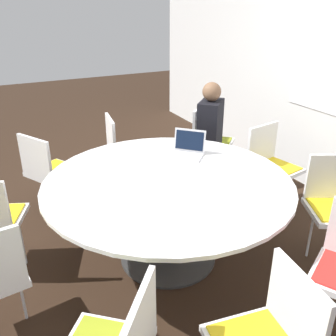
{
  "coord_description": "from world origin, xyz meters",
  "views": [
    {
      "loc": [
        2.3,
        -1.16,
        2.0
      ],
      "look_at": [
        0.0,
        0.0,
        0.83
      ],
      "focal_mm": 40.0,
      "sensor_mm": 36.0,
      "label": 1
    }
  ],
  "objects": [
    {
      "name": "chair_1",
      "position": [
        -1.35,
        0.13,
        0.51
      ],
      "size": [
        0.5,
        0.48,
        0.85
      ],
      "rotation": [
        0.0,
        0.0,
        6.14
      ],
      "color": "white",
      "rests_on": "ground_plane"
    },
    {
      "name": "chair_6",
      "position": [
        1.36,
        -0.13,
        0.51
      ],
      "size": [
        0.5,
        0.48,
        0.85
      ],
      "rotation": [
        0.0,
        0.0,
        9.28
      ],
      "color": "white",
      "rests_on": "ground_plane"
    },
    {
      "name": "person_0",
      "position": [
        -0.98,
        1.03,
        0.7
      ],
      "size": [
        0.41,
        0.41,
        1.2
      ],
      "rotation": [
        0.0,
        0.0,
        5.49
      ],
      "color": "black",
      "rests_on": "ground_plane"
    },
    {
      "name": "chair_9",
      "position": [
        -0.32,
        1.32,
        0.51
      ],
      "size": [
        0.5,
        0.51,
        0.85
      ],
      "rotation": [
        0.0,
        0.0,
        11.19
      ],
      "color": "white",
      "rests_on": "ground_plane"
    },
    {
      "name": "ground_plane",
      "position": [
        0.0,
        0.0,
        0.0
      ],
      "size": [
        16.0,
        16.0,
        0.0
      ],
      "primitive_type": "plane",
      "color": "black"
    },
    {
      "name": "chair_0",
      "position": [
        -1.21,
        1.14,
        0.51
      ],
      "size": [
        0.61,
        0.61,
        0.85
      ],
      "rotation": [
        0.0,
        0.0,
        5.49
      ],
      "color": "white",
      "rests_on": "ground_plane"
    },
    {
      "name": "laptop",
      "position": [
        -0.38,
        0.39,
        0.78
      ],
      "size": [
        0.37,
        0.37,
        0.21
      ],
      "rotation": [
        0.0,
        0.0,
        0.77
      ],
      "color": "silver",
      "rests_on": "conference_table"
    },
    {
      "name": "chair_8",
      "position": [
        0.54,
        1.25,
        0.51
      ],
      "size": [
        0.57,
        0.58,
        0.85
      ],
      "rotation": [
        0.0,
        0.0,
        10.54
      ],
      "color": "white",
      "rests_on": "ground_plane"
    },
    {
      "name": "conference_table",
      "position": [
        0.0,
        0.0,
        0.59
      ],
      "size": [
        1.92,
        1.92,
        0.73
      ],
      "color": "#333333",
      "rests_on": "ground_plane"
    },
    {
      "name": "chair_2",
      "position": [
        -1.16,
        -0.72,
        0.51
      ],
      "size": [
        0.59,
        0.58,
        0.85
      ],
      "rotation": [
        0.0,
        0.0,
        6.79
      ],
      "color": "white",
      "rests_on": "ground_plane"
    }
  ]
}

